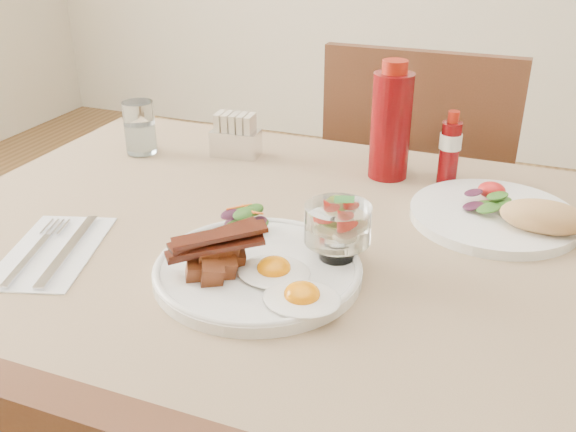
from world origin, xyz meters
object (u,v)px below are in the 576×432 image
table (341,300)px  second_plate (505,214)px  fruit_cup (338,224)px  ketchup_bottle (391,124)px  chair_far (418,207)px  hot_sauce_bottle (450,150)px  main_plate (258,271)px  water_glass (140,131)px  sugar_caddy (236,137)px

table → second_plate: size_ratio=4.97×
fruit_cup → ketchup_bottle: ketchup_bottle is taller
chair_far → hot_sauce_bottle: (0.10, -0.37, 0.29)m
second_plate → ketchup_bottle: 0.26m
table → hot_sauce_bottle: hot_sauce_bottle is taller
main_plate → fruit_cup: fruit_cup is taller
main_plate → water_glass: 0.53m
main_plate → second_plate: second_plate is taller
table → second_plate: (0.21, 0.17, 0.11)m
ketchup_bottle → table: bearing=-89.0°
fruit_cup → second_plate: fruit_cup is taller
water_glass → hot_sauce_bottle: bearing=5.7°
hot_sauce_bottle → sugar_caddy: (-0.41, -0.00, -0.03)m
ketchup_bottle → water_glass: size_ratio=2.03×
hot_sauce_bottle → sugar_caddy: hot_sauce_bottle is taller
fruit_cup → second_plate: (0.21, 0.22, -0.05)m
table → main_plate: size_ratio=4.75×
chair_far → fruit_cup: 0.77m
table → chair_far: chair_far is taller
chair_far → sugar_caddy: chair_far is taller
main_plate → sugar_caddy: bearing=119.1°
table → fruit_cup: (0.01, -0.05, 0.16)m
second_plate → hot_sauce_bottle: hot_sauce_bottle is taller
second_plate → ketchup_bottle: bearing=149.5°
ketchup_bottle → water_glass: ketchup_bottle is taller
chair_far → main_plate: (-0.09, -0.78, 0.24)m
main_plate → sugar_caddy: sugar_caddy is taller
fruit_cup → sugar_caddy: 0.46m
ketchup_bottle → sugar_caddy: bearing=-178.8°
table → water_glass: water_glass is taller
hot_sauce_bottle → water_glass: hot_sauce_bottle is taller
chair_far → ketchup_bottle: ketchup_bottle is taller
main_plate → fruit_cup: bearing=33.6°
second_plate → water_glass: bearing=174.6°
main_plate → fruit_cup: 0.12m
second_plate → ketchup_bottle: size_ratio=1.26×
second_plate → water_glass: size_ratio=2.57×
ketchup_bottle → hot_sauce_bottle: bearing=-0.9°
sugar_caddy → water_glass: size_ratio=0.93×
fruit_cup → sugar_caddy: (-0.31, 0.34, -0.03)m
fruit_cup → chair_far: bearing=90.5°
chair_far → water_glass: chair_far is taller
hot_sauce_bottle → water_glass: size_ratio=1.30×
chair_far → ketchup_bottle: (-0.00, -0.37, 0.33)m
table → second_plate: second_plate is taller
fruit_cup → water_glass: size_ratio=0.88×
table → chair_far: 0.68m
table → water_glass: size_ratio=12.77×
ketchup_bottle → hot_sauce_bottle: ketchup_bottle is taller
ketchup_bottle → water_glass: (-0.49, -0.06, -0.05)m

